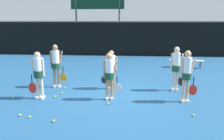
{
  "coord_description": "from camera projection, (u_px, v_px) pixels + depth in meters",
  "views": [
    {
      "loc": [
        0.58,
        -7.91,
        2.77
      ],
      "look_at": [
        -0.04,
        0.04,
        0.94
      ],
      "focal_mm": 35.0,
      "sensor_mm": 36.0,
      "label": 1
    }
  ],
  "objects": [
    {
      "name": "tennis_ball_1",
      "position": [
        65.0,
        88.0,
        9.02
      ],
      "size": [
        0.07,
        0.07,
        0.07
      ],
      "primitive_type": "sphere",
      "color": "#CCE033",
      "rests_on": "ground_plane"
    },
    {
      "name": "player_2",
      "position": [
        187.0,
        72.0,
        7.34
      ],
      "size": [
        0.61,
        0.33,
        1.79
      ],
      "rotation": [
        0.0,
        0.0,
        0.15
      ],
      "color": "tan",
      "rests_on": "ground_plane"
    },
    {
      "name": "ground_plane",
      "position": [
        113.0,
        94.0,
        8.35
      ],
      "size": [
        140.0,
        140.0,
        0.0
      ],
      "primitive_type": "plane",
      "color": "#235684"
    },
    {
      "name": "tennis_ball_3",
      "position": [
        20.0,
        115.0,
        6.43
      ],
      "size": [
        0.07,
        0.07,
        0.07
      ],
      "primitive_type": "sphere",
      "color": "#CCE033",
      "rests_on": "ground_plane"
    },
    {
      "name": "player_3",
      "position": [
        56.0,
        62.0,
        9.0
      ],
      "size": [
        0.64,
        0.36,
        1.79
      ],
      "rotation": [
        0.0,
        0.0,
        0.16
      ],
      "color": "#8C664C",
      "rests_on": "ground_plane"
    },
    {
      "name": "tennis_ball_10",
      "position": [
        29.0,
        117.0,
        6.31
      ],
      "size": [
        0.07,
        0.07,
        0.07
      ],
      "primitive_type": "sphere",
      "color": "#CCE033",
      "rests_on": "ground_plane"
    },
    {
      "name": "player_5",
      "position": [
        176.0,
        65.0,
        8.57
      ],
      "size": [
        0.63,
        0.33,
        1.76
      ],
      "rotation": [
        0.0,
        0.0,
        0.03
      ],
      "color": "beige",
      "rests_on": "ground_plane"
    },
    {
      "name": "player_4",
      "position": [
        111.0,
        66.0,
        8.81
      ],
      "size": [
        0.65,
        0.38,
        1.6
      ],
      "rotation": [
        0.0,
        0.0,
        -0.17
      ],
      "color": "tan",
      "rests_on": "ground_plane"
    },
    {
      "name": "player_0",
      "position": [
        38.0,
        71.0,
        7.69
      ],
      "size": [
        0.65,
        0.35,
        1.73
      ],
      "rotation": [
        0.0,
        0.0,
        -0.1
      ],
      "color": "beige",
      "rests_on": "ground_plane"
    },
    {
      "name": "player_1",
      "position": [
        110.0,
        72.0,
        7.58
      ],
      "size": [
        0.64,
        0.34,
        1.69
      ],
      "rotation": [
        0.0,
        0.0,
        0.14
      ],
      "color": "tan",
      "rests_on": "ground_plane"
    },
    {
      "name": "tennis_ball_2",
      "position": [
        108.0,
        103.0,
        7.33
      ],
      "size": [
        0.07,
        0.07,
        0.07
      ],
      "primitive_type": "sphere",
      "color": "#CCE033",
      "rests_on": "ground_plane"
    },
    {
      "name": "tennis_ball_7",
      "position": [
        62.0,
        93.0,
        8.36
      ],
      "size": [
        0.07,
        0.07,
        0.07
      ],
      "primitive_type": "sphere",
      "color": "#CCE033",
      "rests_on": "ground_plane"
    },
    {
      "name": "tennis_ball_4",
      "position": [
        54.0,
        121.0,
        6.06
      ],
      "size": [
        0.07,
        0.07,
        0.07
      ],
      "primitive_type": "sphere",
      "color": "#CCE033",
      "rests_on": "ground_plane"
    },
    {
      "name": "tennis_ball_8",
      "position": [
        13.0,
        98.0,
        7.85
      ],
      "size": [
        0.07,
        0.07,
        0.07
      ],
      "primitive_type": "sphere",
      "color": "#CCE033",
      "rests_on": "ground_plane"
    },
    {
      "name": "tennis_ball_11",
      "position": [
        194.0,
        91.0,
        8.66
      ],
      "size": [
        0.07,
        0.07,
        0.07
      ],
      "primitive_type": "sphere",
      "color": "#CCE033",
      "rests_on": "ground_plane"
    },
    {
      "name": "fence_windscreen",
      "position": [
        122.0,
        38.0,
        17.11
      ],
      "size": [
        60.0,
        0.08,
        2.69
      ],
      "color": "black",
      "rests_on": "ground_plane"
    },
    {
      "name": "scoreboard",
      "position": [
        97.0,
        2.0,
        18.19
      ],
      "size": [
        4.5,
        0.15,
        5.45
      ],
      "color": "#515156",
      "rests_on": "ground_plane"
    },
    {
      "name": "tennis_ball_5",
      "position": [
        55.0,
        96.0,
        7.99
      ],
      "size": [
        0.07,
        0.07,
        0.07
      ],
      "primitive_type": "sphere",
      "color": "#CCE033",
      "rests_on": "ground_plane"
    },
    {
      "name": "bench_courtside",
      "position": [
        186.0,
        61.0,
        12.91
      ],
      "size": [
        1.99,
        0.59,
        0.46
      ],
      "rotation": [
        0.0,
        0.0,
        -0.12
      ],
      "color": "silver",
      "rests_on": "ground_plane"
    },
    {
      "name": "tennis_ball_6",
      "position": [
        194.0,
        115.0,
        6.41
      ],
      "size": [
        0.07,
        0.07,
        0.07
      ],
      "primitive_type": "sphere",
      "color": "#CCE033",
      "rests_on": "ground_plane"
    },
    {
      "name": "tennis_ball_9",
      "position": [
        137.0,
        100.0,
        7.6
      ],
      "size": [
        0.06,
        0.06,
        0.06
      ],
      "primitive_type": "sphere",
      "color": "#CCE033",
      "rests_on": "ground_plane"
    }
  ]
}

